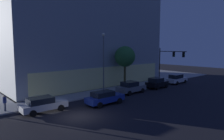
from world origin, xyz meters
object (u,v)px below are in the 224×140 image
Objects in this scene: car_silver at (43,104)px; car_blue at (105,97)px; pedestrian_waiting at (5,101)px; sidewalk_tree at (125,57)px; car_grey at (131,87)px; modern_building at (66,27)px; traffic_light_far_corner at (169,59)px; street_lamp_sidewalk at (104,56)px; car_black at (157,83)px; car_white at (177,79)px.

car_blue is at bearing -17.42° from car_silver.
car_silver is (3.02, -2.41, -0.34)m from pedestrian_waiting.
pedestrian_waiting reaches higher than car_blue.
car_grey is (-1.95, -3.20, -4.32)m from sidewalk_tree.
traffic_light_far_corner is (10.83, -17.66, -6.31)m from modern_building.
car_blue is (-3.38, -4.32, -4.65)m from street_lamp_sidewalk.
street_lamp_sidewalk is 10.70m from car_black.
street_lamp_sidewalk is 11.26m from car_silver.
car_silver is 1.04× the size of car_grey.
pedestrian_waiting is 0.36× the size of car_white.
car_grey reaches higher than car_white.
modern_building reaches higher than car_grey.
car_silver is at bearing -179.96° from car_white.
modern_building is at bearing 98.36° from sidewalk_tree.
street_lamp_sidewalk is (-13.97, 1.65, 0.84)m from traffic_light_far_corner.
traffic_light_far_corner is 6.01m from car_black.
pedestrian_waiting is at bearing 175.25° from car_white.
street_lamp_sidewalk reaches higher than car_blue.
pedestrian_waiting is at bearing 171.85° from car_grey.
sidewalk_tree reaches higher than traffic_light_far_corner.
sidewalk_tree is 5.72m from car_grey.
car_silver is at bearing -167.37° from street_lamp_sidewalk.
pedestrian_waiting is at bearing 179.24° from street_lamp_sidewalk.
traffic_light_far_corner reaches higher than car_silver.
pedestrian_waiting is 16.58m from car_grey.
modern_building is 24.66m from car_silver.
car_white is at bearing -17.36° from traffic_light_far_corner.
sidewalk_tree is 18.82m from pedestrian_waiting.
pedestrian_waiting is (-13.03, 0.17, -4.32)m from street_lamp_sidewalk.
street_lamp_sidewalk reaches higher than car_white.
car_grey reaches higher than car_silver.
car_silver is (-10.00, -2.24, -4.66)m from street_lamp_sidewalk.
car_grey is 1.11× the size of car_black.
car_silver is 19.35m from car_black.
sidewalk_tree is 11.77m from car_white.
modern_building is 3.36× the size of street_lamp_sidewalk.
car_grey is 0.96× the size of car_white.
traffic_light_far_corner is at bearing 9.94° from car_black.
modern_building is 6.09× the size of car_silver.
traffic_light_far_corner is at bearing 2.85° from car_grey.
modern_building reaches higher than car_blue.
street_lamp_sidewalk is 1.27× the size of sidewalk_tree.
modern_building is 16.90× the size of pedestrian_waiting.
car_grey is (0.25, -18.18, -10.09)m from modern_building.
car_silver is at bearing -167.98° from sidewalk_tree.
traffic_light_far_corner is at bearing 1.41° from car_silver.
modern_building is 24.65m from pedestrian_waiting.
street_lamp_sidewalk reaches higher than pedestrian_waiting.
street_lamp_sidewalk is at bearing -101.09° from modern_building.
car_grey is (13.39, 0.06, 0.05)m from car_silver.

